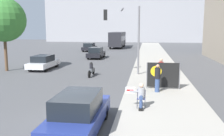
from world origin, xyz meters
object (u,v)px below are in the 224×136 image
object	(u,v)px
parked_car_curbside	(79,113)
car_on_road_distant	(89,47)
traffic_light_pole	(126,29)
car_on_road_midblock	(96,53)
protest_banner	(163,75)
motorcycle_on_road	(91,70)
street_tree_near_curb	(4,20)
car_on_road_nearest	(44,62)
jogger_on_sidewalk	(157,78)
pedestrian_behind	(161,71)
seated_protester	(141,95)
city_bus_on_road	(118,39)

from	to	relation	value
parked_car_curbside	car_on_road_distant	size ratio (longest dim) A/B	0.95
traffic_light_pole	car_on_road_midblock	bearing A→B (deg)	112.23
protest_banner	motorcycle_on_road	size ratio (longest dim) A/B	0.97
protest_banner	car_on_road_distant	size ratio (longest dim) A/B	0.44
parked_car_curbside	street_tree_near_curb	distance (m)	17.03
traffic_light_pole	motorcycle_on_road	size ratio (longest dim) A/B	2.59
parked_car_curbside	car_on_road_nearest	bearing A→B (deg)	117.76
jogger_on_sidewalk	traffic_light_pole	distance (m)	6.79
pedestrian_behind	traffic_light_pole	distance (m)	5.31
jogger_on_sidewalk	parked_car_curbside	size ratio (longest dim) A/B	0.37
jogger_on_sidewalk	motorcycle_on_road	distance (m)	7.48
pedestrian_behind	motorcycle_on_road	world-z (taller)	pedestrian_behind
seated_protester	car_on_road_midblock	distance (m)	22.24
jogger_on_sidewalk	traffic_light_pole	size ratio (longest dim) A/B	0.30
traffic_light_pole	car_on_road_midblock	xyz separation A→B (m)	(-5.06, 12.38, -3.19)
car_on_road_midblock	car_on_road_distant	bearing A→B (deg)	107.64
car_on_road_distant	city_bus_on_road	distance (m)	9.71
traffic_light_pole	car_on_road_distant	distance (m)	24.74
car_on_road_nearest	car_on_road_distant	size ratio (longest dim) A/B	0.94
protest_banner	car_on_road_midblock	xyz separation A→B (m)	(-7.80, 17.17, -0.31)
protest_banner	parked_car_curbside	xyz separation A→B (m)	(-3.56, -6.87, -0.29)
traffic_light_pole	parked_car_curbside	size ratio (longest dim) A/B	1.23
protest_banner	car_on_road_nearest	size ratio (longest dim) A/B	0.46
parked_car_curbside	jogger_on_sidewalk	bearing A→B (deg)	62.08
city_bus_on_road	motorcycle_on_road	bearing A→B (deg)	-87.25
seated_protester	parked_car_curbside	world-z (taller)	parked_car_curbside
car_on_road_midblock	city_bus_on_road	size ratio (longest dim) A/B	0.45
jogger_on_sidewalk	street_tree_near_curb	size ratio (longest dim) A/B	0.25
protest_banner	car_on_road_distant	world-z (taller)	protest_banner
parked_car_curbside	motorcycle_on_road	distance (m)	11.52
car_on_road_nearest	traffic_light_pole	bearing A→B (deg)	-17.09
pedestrian_behind	city_bus_on_road	distance (m)	36.09
jogger_on_sidewalk	protest_banner	size ratio (longest dim) A/B	0.81
car_on_road_nearest	car_on_road_midblock	distance (m)	10.35
protest_banner	street_tree_near_curb	bearing A→B (deg)	157.28
car_on_road_distant	city_bus_on_road	bearing A→B (deg)	65.23
traffic_light_pole	street_tree_near_curb	size ratio (longest dim) A/B	0.82
pedestrian_behind	traffic_light_pole	world-z (taller)	traffic_light_pole
pedestrian_behind	street_tree_near_curb	bearing A→B (deg)	-5.51
seated_protester	jogger_on_sidewalk	xyz separation A→B (m)	(0.91, 3.23, 0.21)
car_on_road_midblock	city_bus_on_road	xyz separation A→B (m)	(0.65, 19.41, 1.13)
seated_protester	motorcycle_on_road	size ratio (longest dim) A/B	0.56
car_on_road_distant	motorcycle_on_road	size ratio (longest dim) A/B	2.21
seated_protester	street_tree_near_curb	size ratio (longest dim) A/B	0.18
seated_protester	pedestrian_behind	xyz separation A→B (m)	(1.21, 5.30, 0.27)
car_on_road_nearest	street_tree_near_curb	bearing A→B (deg)	-154.71
street_tree_near_curb	traffic_light_pole	bearing A→B (deg)	-5.56
seated_protester	car_on_road_midblock	world-z (taller)	car_on_road_midblock
car_on_road_midblock	car_on_road_nearest	bearing A→B (deg)	-108.22
car_on_road_distant	motorcycle_on_road	world-z (taller)	car_on_road_distant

